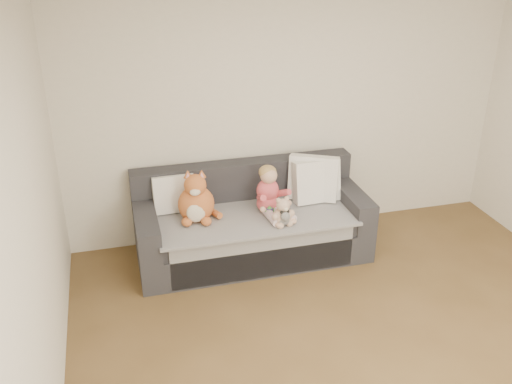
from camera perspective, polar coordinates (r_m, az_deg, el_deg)
The scene contains 10 objects.
room_shell at distance 3.89m, azimuth 12.98°, elevation -0.69°, with size 5.00×5.00×5.00m.
sofa at distance 5.54m, azimuth -0.51°, elevation -3.30°, with size 2.20×0.94×0.85m.
cushion_left at distance 5.43m, azimuth -8.22°, elevation -0.14°, with size 0.40×0.19×0.37m.
cushion_right_back at distance 5.63m, azimuth 5.76°, elevation 1.41°, with size 0.53×0.41×0.45m.
cushion_right_front at distance 5.59m, azimuth 6.05°, elevation 1.11°, with size 0.47×0.23×0.43m.
toddler at distance 5.33m, azimuth 1.39°, elevation -0.17°, with size 0.33×0.48×0.47m.
plush_cat at distance 5.23m, azimuth -5.99°, elevation -0.94°, with size 0.40×0.35×0.51m.
teddy_bear at distance 5.15m, azimuth 2.70°, elevation -2.19°, with size 0.22×0.17×0.28m.
plush_cow at distance 5.17m, azimuth 2.67°, elevation -2.57°, with size 0.15×0.22×0.18m.
sippy_cup at distance 5.32m, azimuth 1.37°, elevation -1.89°, with size 0.10×0.08×0.11m.
Camera 1 is at (-1.72, -2.65, 2.97)m, focal length 40.00 mm.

